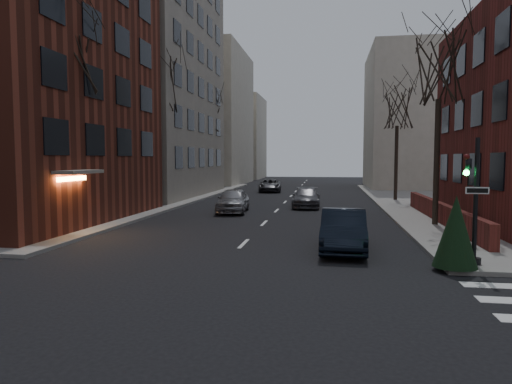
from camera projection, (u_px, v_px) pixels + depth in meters
building_left_tan at (106, 44)px, 42.00m from camera, size 18.00×18.00×28.00m
low_wall_right at (441, 212)px, 24.10m from camera, size 0.35×16.00×1.00m
building_distant_la at (194, 118)px, 62.74m from camera, size 14.00×16.00×18.00m
building_distant_ra at (430, 120)px, 53.19m from camera, size 14.00×14.00×16.00m
building_distant_lb at (234, 138)px, 79.32m from camera, size 10.00×12.00×14.00m
traffic_signal at (473, 209)px, 14.36m from camera, size 0.76×0.44×4.00m
tree_left_a at (67, 52)px, 21.43m from camera, size 4.18×4.18×10.26m
tree_left_b at (160, 84)px, 33.22m from camera, size 4.40×4.40×10.80m
tree_left_c at (210, 114)px, 47.07m from camera, size 3.96×3.96×9.72m
tree_right_a at (439, 67)px, 22.64m from camera, size 3.96×3.96×9.72m
tree_right_b at (397, 107)px, 36.46m from camera, size 3.74×3.74×9.18m
streetlamp_near at (148, 147)px, 29.53m from camera, size 0.36×0.36×6.28m
streetlamp_far at (220, 151)px, 49.23m from camera, size 0.36×0.36×6.28m
parked_sedan at (343, 230)px, 17.33m from camera, size 1.78×4.76×1.55m
car_lane_silver at (233, 200)px, 29.53m from camera, size 2.19×4.73×1.57m
car_lane_gray at (306, 198)px, 32.58m from camera, size 2.02×4.78×1.38m
car_lane_far at (270, 185)px, 47.65m from camera, size 2.65×5.00×1.34m
sandwich_board at (477, 219)px, 21.96m from camera, size 0.45×0.58×0.86m
evergreen_shrub at (456, 231)px, 14.02m from camera, size 1.62×1.62×2.22m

